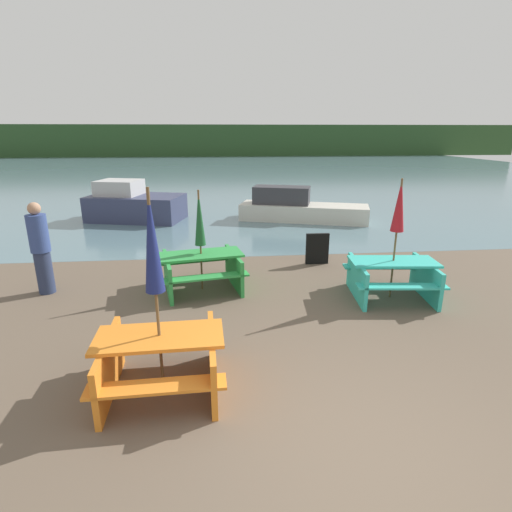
{
  "coord_description": "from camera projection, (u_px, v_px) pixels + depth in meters",
  "views": [
    {
      "loc": [
        -1.29,
        -2.92,
        3.05
      ],
      "look_at": [
        -0.61,
        4.12,
        0.85
      ],
      "focal_mm": 28.0,
      "sensor_mm": 36.0,
      "label": 1
    }
  ],
  "objects": [
    {
      "name": "far_treeline",
      "position": [
        226.0,
        141.0,
        52.45
      ],
      "size": [
        80.0,
        1.6,
        4.0
      ],
      "color": "#284723",
      "rests_on": "water"
    },
    {
      "name": "ground_plane",
      "position": [
        361.0,
        467.0,
        3.8
      ],
      "size": [
        60.0,
        60.0,
        0.0
      ],
      "primitive_type": "plane",
      "color": "brown"
    },
    {
      "name": "picnic_table_green",
      "position": [
        202.0,
        268.0,
        7.98
      ],
      "size": [
        1.85,
        1.66,
        0.75
      ],
      "rotation": [
        0.0,
        0.0,
        0.19
      ],
      "color": "green",
      "rests_on": "ground_plane"
    },
    {
      "name": "boat",
      "position": [
        298.0,
        208.0,
        14.33
      ],
      "size": [
        4.68,
        2.56,
        1.2
      ],
      "rotation": [
        0.0,
        0.0,
        -0.31
      ],
      "color": "beige",
      "rests_on": "water"
    },
    {
      "name": "signboard",
      "position": [
        317.0,
        249.0,
        9.57
      ],
      "size": [
        0.55,
        0.08,
        0.75
      ],
      "color": "black",
      "rests_on": "ground_plane"
    },
    {
      "name": "umbrella_darkgreen",
      "position": [
        199.0,
        219.0,
        7.68
      ],
      "size": [
        0.21,
        0.21,
        2.01
      ],
      "color": "brown",
      "rests_on": "ground_plane"
    },
    {
      "name": "picnic_table_teal",
      "position": [
        392.0,
        275.0,
        7.59
      ],
      "size": [
        1.72,
        1.53,
        0.74
      ],
      "rotation": [
        0.0,
        0.0,
        -0.1
      ],
      "color": "#33B7A8",
      "rests_on": "ground_plane"
    },
    {
      "name": "picnic_table_orange",
      "position": [
        161.0,
        357.0,
        4.84
      ],
      "size": [
        1.57,
        1.43,
        0.74
      ],
      "rotation": [
        0.0,
        0.0,
        0.04
      ],
      "color": "orange",
      "rests_on": "ground_plane"
    },
    {
      "name": "umbrella_crimson",
      "position": [
        399.0,
        207.0,
        7.2
      ],
      "size": [
        0.24,
        0.24,
        2.27
      ],
      "color": "brown",
      "rests_on": "ground_plane"
    },
    {
      "name": "boat_second",
      "position": [
        134.0,
        205.0,
        14.35
      ],
      "size": [
        3.58,
        2.5,
        1.42
      ],
      "rotation": [
        0.0,
        0.0,
        -0.25
      ],
      "color": "#333856",
      "rests_on": "water"
    },
    {
      "name": "water",
      "position": [
        232.0,
        170.0,
        34.04
      ],
      "size": [
        60.0,
        50.0,
        0.0
      ],
      "color": "slate",
      "rests_on": "ground_plane"
    },
    {
      "name": "person",
      "position": [
        41.0,
        249.0,
        7.67
      ],
      "size": [
        0.36,
        0.36,
        1.8
      ],
      "color": "#283351",
      "rests_on": "ground_plane"
    },
    {
      "name": "umbrella_navy",
      "position": [
        152.0,
        244.0,
        4.42
      ],
      "size": [
        0.22,
        0.22,
        2.49
      ],
      "color": "brown",
      "rests_on": "ground_plane"
    }
  ]
}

